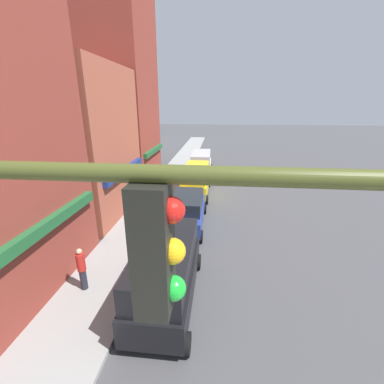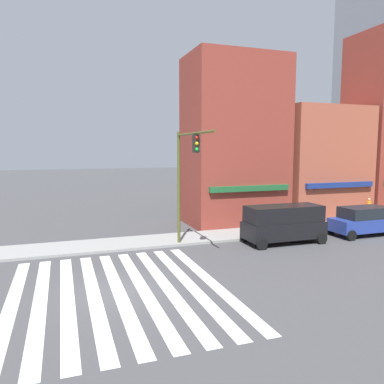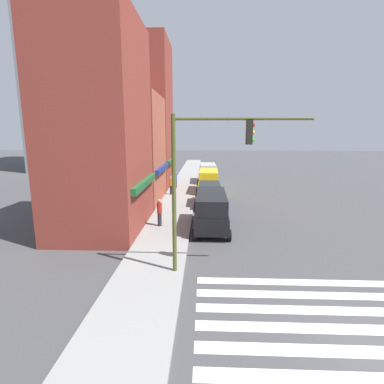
{
  "view_description": "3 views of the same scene",
  "coord_description": "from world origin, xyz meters",
  "px_view_note": "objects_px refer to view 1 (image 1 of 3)",
  "views": [
    {
      "loc": [
        3.1,
        2.96,
        7.01
      ],
      "look_at": [
        19.97,
        4.7,
        1.2
      ],
      "focal_mm": 24.0,
      "sensor_mm": 36.0,
      "label": 1
    },
    {
      "loc": [
        -2.04,
        -14.88,
        5.79
      ],
      "look_at": [
        4.57,
        4.0,
        3.5
      ],
      "focal_mm": 35.0,
      "sensor_mm": 36.0,
      "label": 2
    },
    {
      "loc": [
        -7.59,
        5.15,
        6.05
      ],
      "look_at": [
        13.0,
        6.0,
        2.0
      ],
      "focal_mm": 28.0,
      "sensor_mm": 36.0,
      "label": 3
    }
  ],
  "objects_px": {
    "suv_blue": "(187,210)",
    "pedestrian_orange_vest": "(145,187)",
    "van_black": "(166,271)",
    "van_yellow": "(196,179)",
    "pedestrian_blue_shirt": "(158,174)",
    "pedestrian_red_jacket": "(82,268)",
    "van_silver": "(201,163)"
  },
  "relations": [
    {
      "from": "suv_blue",
      "to": "pedestrian_orange_vest",
      "type": "distance_m",
      "value": 5.4
    },
    {
      "from": "van_black",
      "to": "van_yellow",
      "type": "bearing_deg",
      "value": 0.3
    },
    {
      "from": "van_yellow",
      "to": "pedestrian_orange_vest",
      "type": "bearing_deg",
      "value": 117.26
    },
    {
      "from": "pedestrian_blue_shirt",
      "to": "pedestrian_red_jacket",
      "type": "xyz_separation_m",
      "value": [
        -13.99,
        -0.29,
        0.0
      ]
    },
    {
      "from": "pedestrian_orange_vest",
      "to": "van_black",
      "type": "bearing_deg",
      "value": 171.08
    },
    {
      "from": "van_silver",
      "to": "pedestrian_orange_vest",
      "type": "relative_size",
      "value": 2.85
    },
    {
      "from": "van_black",
      "to": "suv_blue",
      "type": "relative_size",
      "value": 1.06
    },
    {
      "from": "suv_blue",
      "to": "pedestrian_red_jacket",
      "type": "height_order",
      "value": "suv_blue"
    },
    {
      "from": "van_silver",
      "to": "pedestrian_orange_vest",
      "type": "xyz_separation_m",
      "value": [
        -7.98,
        3.68,
        -0.21
      ]
    },
    {
      "from": "van_silver",
      "to": "pedestrian_red_jacket",
      "type": "xyz_separation_m",
      "value": [
        -18.16,
        3.31,
        -0.21
      ]
    },
    {
      "from": "pedestrian_blue_shirt",
      "to": "pedestrian_red_jacket",
      "type": "distance_m",
      "value": 13.99
    },
    {
      "from": "van_black",
      "to": "pedestrian_blue_shirt",
      "type": "height_order",
      "value": "van_black"
    },
    {
      "from": "pedestrian_red_jacket",
      "to": "van_silver",
      "type": "bearing_deg",
      "value": -67.19
    },
    {
      "from": "van_black",
      "to": "suv_blue",
      "type": "xyz_separation_m",
      "value": [
        6.35,
        0.0,
        -0.25
      ]
    },
    {
      "from": "van_yellow",
      "to": "pedestrian_red_jacket",
      "type": "distance_m",
      "value": 12.42
    },
    {
      "from": "van_yellow",
      "to": "pedestrian_orange_vest",
      "type": "xyz_separation_m",
      "value": [
        -1.8,
        3.68,
        -0.21
      ]
    },
    {
      "from": "van_silver",
      "to": "pedestrian_red_jacket",
      "type": "height_order",
      "value": "van_silver"
    },
    {
      "from": "pedestrian_orange_vest",
      "to": "van_silver",
      "type": "bearing_deg",
      "value": -53.38
    },
    {
      "from": "van_yellow",
      "to": "pedestrian_blue_shirt",
      "type": "distance_m",
      "value": 4.13
    },
    {
      "from": "van_black",
      "to": "pedestrian_orange_vest",
      "type": "bearing_deg",
      "value": 19.98
    },
    {
      "from": "van_black",
      "to": "pedestrian_blue_shirt",
      "type": "bearing_deg",
      "value": 14.61
    },
    {
      "from": "suv_blue",
      "to": "pedestrian_red_jacket",
      "type": "distance_m",
      "value": 7.05
    },
    {
      "from": "van_black",
      "to": "suv_blue",
      "type": "height_order",
      "value": "van_black"
    },
    {
      "from": "suv_blue",
      "to": "pedestrian_blue_shirt",
      "type": "xyz_separation_m",
      "value": [
        7.77,
        3.6,
        0.04
      ]
    },
    {
      "from": "suv_blue",
      "to": "pedestrian_blue_shirt",
      "type": "bearing_deg",
      "value": 24.58
    },
    {
      "from": "van_silver",
      "to": "pedestrian_blue_shirt",
      "type": "height_order",
      "value": "van_silver"
    },
    {
      "from": "pedestrian_blue_shirt",
      "to": "pedestrian_red_jacket",
      "type": "height_order",
      "value": "same"
    },
    {
      "from": "van_black",
      "to": "suv_blue",
      "type": "bearing_deg",
      "value": 0.3
    },
    {
      "from": "van_black",
      "to": "pedestrian_orange_vest",
      "type": "relative_size",
      "value": 2.83
    },
    {
      "from": "pedestrian_blue_shirt",
      "to": "pedestrian_orange_vest",
      "type": "xyz_separation_m",
      "value": [
        -3.81,
        0.08,
        0.0
      ]
    },
    {
      "from": "pedestrian_orange_vest",
      "to": "van_yellow",
      "type": "bearing_deg",
      "value": -92.63
    },
    {
      "from": "van_silver",
      "to": "pedestrian_red_jacket",
      "type": "bearing_deg",
      "value": 168.24
    }
  ]
}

